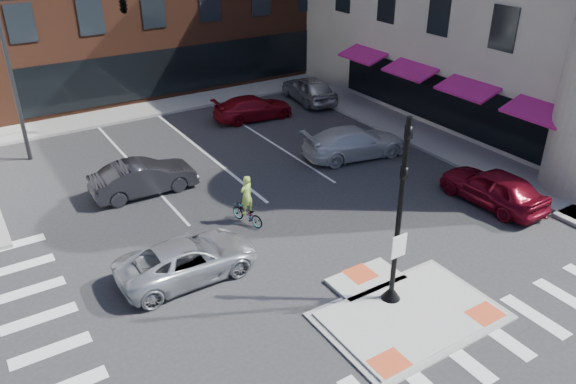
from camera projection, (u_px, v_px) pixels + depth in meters
ground at (399, 308)px, 17.31m from camera, size 120.00×120.00×0.00m
refuge_island at (405, 311)px, 17.09m from camera, size 5.40×4.65×0.13m
sidewalk_e at (423, 135)px, 29.89m from camera, size 3.00×24.00×0.15m
sidewalk_n at (196, 99)px, 35.19m from camera, size 26.00×3.00×0.15m
signal_pole at (397, 237)px, 16.52m from camera, size 0.60×0.60×5.98m
mast_arm_signal at (94, 20)px, 26.29m from camera, size 6.10×2.24×8.00m
silver_suv at (188, 259)px, 18.49m from camera, size 4.77×2.24×1.32m
red_sedan at (493, 187)px, 22.89m from camera, size 1.95×4.58×1.55m
white_pickup at (354, 142)px, 27.22m from camera, size 5.38×2.90×1.48m
bg_car_dark at (144, 177)px, 23.78m from camera, size 4.45×1.60×1.46m
bg_car_silver at (309, 89)px, 34.73m from camera, size 2.43×4.90×1.61m
bg_car_red at (253, 108)px, 31.99m from camera, size 4.74×2.30×1.33m
cyclist at (247, 208)px, 21.53m from camera, size 0.97×1.67×2.03m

